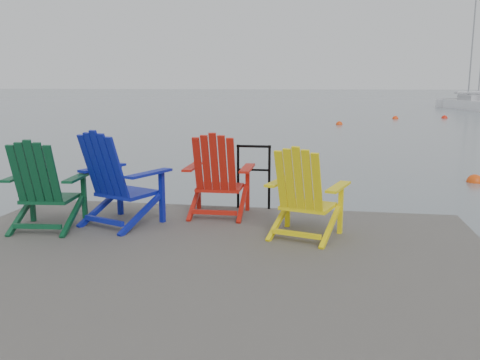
% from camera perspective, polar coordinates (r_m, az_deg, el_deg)
% --- Properties ---
extents(ground, '(400.00, 400.00, 0.00)m').
position_cam_1_polar(ground, '(5.14, -5.21, -15.06)').
color(ground, slate).
rests_on(ground, ground).
extents(dock, '(6.00, 5.00, 1.40)m').
position_cam_1_polar(dock, '(4.99, -5.28, -11.46)').
color(dock, '#2F2D2A').
rests_on(dock, ground).
extents(handrail, '(0.48, 0.04, 0.90)m').
position_cam_1_polar(handrail, '(7.08, 1.54, 1.08)').
color(handrail, black).
rests_on(handrail, dock).
extents(chair_green, '(0.92, 0.86, 1.09)m').
position_cam_1_polar(chair_green, '(6.47, -21.15, -0.53)').
color(chair_green, '#0B3F24').
rests_on(chair_green, dock).
extents(chair_blue, '(1.13, 1.08, 1.17)m').
position_cam_1_polar(chair_blue, '(6.40, -13.54, 0.16)').
color(chair_blue, '#0D178C').
rests_on(chair_blue, dock).
extents(chair_red, '(0.88, 0.82, 1.10)m').
position_cam_1_polar(chair_red, '(6.67, -2.50, 0.58)').
color(chair_red, '#B7180D').
rests_on(chair_red, dock).
extents(chair_yellow, '(0.98, 0.93, 1.05)m').
position_cam_1_polar(chair_yellow, '(5.76, 7.26, -1.39)').
color(chair_yellow, yellow).
rests_on(chair_yellow, dock).
extents(sailboat_near, '(3.90, 8.80, 11.76)m').
position_cam_1_polar(sailboat_near, '(49.71, 24.40, 7.66)').
color(sailboat_near, white).
rests_on(sailboat_near, ground).
extents(sailboat_mid, '(7.90, 6.93, 11.56)m').
position_cam_1_polar(sailboat_mid, '(55.75, 24.84, 7.86)').
color(sailboat_mid, silver).
rests_on(sailboat_mid, ground).
extents(buoy_a, '(0.36, 0.36, 0.36)m').
position_cam_1_polar(buoy_a, '(12.88, 24.84, -0.22)').
color(buoy_a, '#E3460D').
rests_on(buoy_a, ground).
extents(buoy_b, '(0.37, 0.37, 0.37)m').
position_cam_1_polar(buoy_b, '(28.79, 11.08, 6.13)').
color(buoy_b, '#E73F0D').
rests_on(buoy_b, ground).
extents(buoy_c, '(0.39, 0.39, 0.39)m').
position_cam_1_polar(buoy_c, '(36.04, 21.97, 6.45)').
color(buoy_c, red).
rests_on(buoy_c, ground).
extents(buoy_d, '(0.38, 0.38, 0.38)m').
position_cam_1_polar(buoy_d, '(34.42, 17.04, 6.59)').
color(buoy_d, '#EF3A0E').
rests_on(buoy_d, ground).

